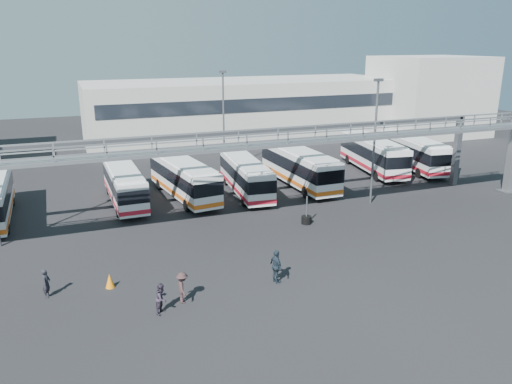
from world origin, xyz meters
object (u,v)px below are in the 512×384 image
object	(u,v)px
light_pole_back	(224,116)
bus_3	(124,184)
pedestrian_b	(162,298)
light_pole_mid	(375,135)
bus_4	(184,177)
pedestrian_c	(182,288)
bus_9	(413,152)
cone_right	(110,281)
pedestrian_a	(46,283)
bus_8	(373,153)
pedestrian_d	(276,267)
tire_stack	(306,219)
bus_6	(299,166)
bus_5	(246,175)

from	to	relation	value
light_pole_back	bus_3	world-z (taller)	light_pole_back
light_pole_back	pedestrian_b	xyz separation A→B (m)	(-11.61, -26.31, -4.93)
light_pole_mid	bus_4	bearing A→B (deg)	153.40
light_pole_mid	pedestrian_c	bearing A→B (deg)	-149.96
light_pole_mid	bus_4	size ratio (longest dim) A/B	0.92
bus_3	pedestrian_b	world-z (taller)	bus_3
bus_9	cone_right	bearing A→B (deg)	-144.62
bus_4	bus_9	bearing A→B (deg)	-4.39
pedestrian_a	pedestrian_c	xyz separation A→B (m)	(6.54, -3.15, 0.05)
light_pole_back	pedestrian_b	size ratio (longest dim) A/B	6.40
light_pole_mid	cone_right	size ratio (longest dim) A/B	12.76
light_pole_mid	bus_8	bearing A→B (deg)	55.55
pedestrian_d	tire_stack	xyz separation A→B (m)	(5.82, 7.83, -0.60)
bus_9	pedestrian_a	world-z (taller)	bus_9
bus_3	cone_right	size ratio (longest dim) A/B	12.71
bus_4	pedestrian_b	xyz separation A→B (m)	(-5.47, -18.39, -1.02)
light_pole_mid	pedestrian_a	size ratio (longest dim) A/B	6.45
light_pole_back	bus_6	distance (m)	10.14
bus_8	tire_stack	world-z (taller)	bus_8
cone_right	pedestrian_d	bearing A→B (deg)	-17.28
bus_4	light_pole_back	bearing A→B (deg)	44.65
pedestrian_b	cone_right	bearing A→B (deg)	72.04
light_pole_back	cone_right	world-z (taller)	light_pole_back
pedestrian_c	pedestrian_d	size ratio (longest dim) A/B	0.87
bus_5	bus_6	size ratio (longest dim) A/B	0.91
light_pole_back	pedestrian_a	world-z (taller)	light_pole_back
light_pole_back	pedestrian_d	bearing A→B (deg)	-101.23
bus_5	bus_8	world-z (taller)	bus_8
bus_9	cone_right	size ratio (longest dim) A/B	14.31
pedestrian_c	cone_right	bearing A→B (deg)	50.43
bus_6	pedestrian_a	bearing A→B (deg)	-147.61
light_pole_back	bus_9	distance (m)	20.20
bus_5	pedestrian_a	world-z (taller)	bus_5
bus_4	pedestrian_a	bearing A→B (deg)	-134.10
bus_3	tire_stack	bearing A→B (deg)	-40.55
light_pole_mid	bus_5	xyz separation A→B (m)	(-8.81, 6.24, -4.00)
light_pole_mid	pedestrian_a	bearing A→B (deg)	-163.27
pedestrian_c	pedestrian_d	bearing A→B (deg)	-84.04
bus_6	pedestrian_c	xyz separation A→B (m)	(-15.12, -17.51, -1.08)
pedestrian_a	light_pole_back	bearing A→B (deg)	-16.91
bus_8	tire_stack	xyz separation A→B (m)	(-13.40, -11.51, -1.56)
bus_9	pedestrian_b	size ratio (longest dim) A/B	7.18
light_pole_mid	cone_right	bearing A→B (deg)	-160.74
bus_9	pedestrian_d	size ratio (longest dim) A/B	5.94
bus_8	pedestrian_a	xyz separation A→B (m)	(-31.15, -16.52, -1.13)
light_pole_back	bus_4	size ratio (longest dim) A/B	0.92
bus_4	cone_right	bearing A→B (deg)	-125.01
light_pole_mid	pedestrian_a	xyz separation A→B (m)	(-24.97, -7.51, -4.94)
bus_5	bus_9	distance (m)	19.65
light_pole_back	tire_stack	world-z (taller)	light_pole_back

